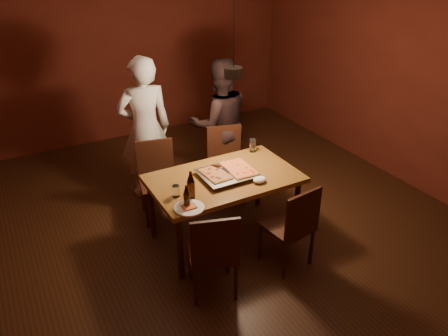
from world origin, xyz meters
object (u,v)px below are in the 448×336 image
chair_far_right (226,156)px  pendant_lamp (233,71)px  plate_slice (189,208)px  diner_dark (220,124)px  chair_far_left (157,172)px  chair_near_left (214,248)px  beer_bottle_a (187,197)px  beer_bottle_b (191,185)px  chair_near_right (294,221)px  dining_table (224,183)px  pizza_tray (227,174)px  diner_white (145,129)px

chair_far_right → pendant_lamp: 1.38m
plate_slice → diner_dark: (1.11, 1.48, 0.06)m
plate_slice → pendant_lamp: (0.76, 0.56, 1.00)m
chair_far_left → chair_near_left: same height
chair_near_left → chair_far_left: bearing=105.2°
beer_bottle_a → beer_bottle_b: bearing=50.8°
chair_near_left → diner_dark: size_ratio=0.32×
chair_far_left → beer_bottle_a: beer_bottle_a is taller
chair_far_right → plate_slice: size_ratio=1.90×
chair_near_left → chair_near_right: same height
beer_bottle_a → dining_table: bearing=30.8°
chair_far_left → pizza_tray: chair_far_left is taller
chair_far_right → pendant_lamp: (-0.24, -0.58, 1.22)m
diner_white → pendant_lamp: 1.52m
diner_dark → beer_bottle_a: bearing=63.5°
chair_near_left → pendant_lamp: (0.71, 0.91, 1.22)m
beer_bottle_b → diner_white: diner_white is taller
dining_table → chair_far_right: bearing=59.8°
beer_bottle_b → diner_white: 1.50m
beer_bottle_b → diner_dark: diner_dark is taller
beer_bottle_a → diner_white: 1.64m
chair_far_left → diner_white: size_ratio=0.28×
dining_table → pizza_tray: pizza_tray is taller
chair_near_left → beer_bottle_a: bearing=117.1°
beer_bottle_a → pendant_lamp: pendant_lamp is taller
pizza_tray → diner_dark: bearing=61.6°
beer_bottle_a → chair_far_left: bearing=83.3°
chair_far_right → beer_bottle_b: beer_bottle_b is taller
chair_far_left → pendant_lamp: pendant_lamp is taller
chair_near_right → chair_far_left: bearing=110.0°
dining_table → chair_near_left: 0.89m
chair_far_right → pizza_tray: size_ratio=0.95×
beer_bottle_b → diner_white: bearing=86.4°
chair_near_left → beer_bottle_a: (-0.06, 0.39, 0.32)m
pizza_tray → diner_white: 1.36m
chair_near_right → pendant_lamp: 1.54m
dining_table → diner_dark: size_ratio=0.91×
pizza_tray → pendant_lamp: (0.17, 0.20, 0.99)m
plate_slice → diner_white: (0.19, 1.65, 0.12)m
chair_near_left → plate_slice: (-0.06, 0.36, 0.22)m
diner_dark → pizza_tray: bearing=76.3°
chair_near_right → pizza_tray: chair_near_right is taller
chair_far_left → pendant_lamp: 1.50m
pizza_tray → pendant_lamp: bearing=45.6°
pendant_lamp → chair_far_right: bearing=67.3°
beer_bottle_b → pendant_lamp: bearing=31.0°
beer_bottle_b → diner_dark: 1.68m
chair_far_right → diner_white: size_ratio=0.30×
diner_white → beer_bottle_a: bearing=89.2°
chair_near_right → plate_slice: size_ratio=1.76×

